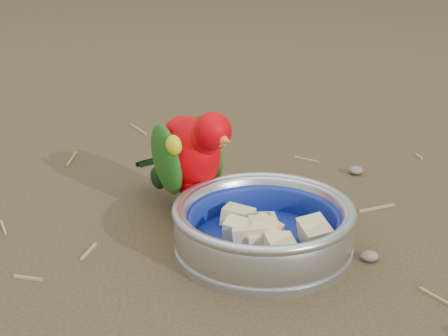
{
  "coord_description": "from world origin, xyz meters",
  "views": [
    {
      "loc": [
        -0.04,
        -0.76,
        0.39
      ],
      "look_at": [
        0.07,
        0.03,
        0.08
      ],
      "focal_mm": 55.0,
      "sensor_mm": 36.0,
      "label": 1
    }
  ],
  "objects": [
    {
      "name": "bowl_wall",
      "position": [
        0.11,
        -0.05,
        0.04
      ],
      "size": [
        0.21,
        0.21,
        0.04
      ],
      "primitive_type": null,
      "color": "#B2B2BA",
      "rests_on": "food_bowl"
    },
    {
      "name": "food_bowl",
      "position": [
        0.11,
        -0.05,
        0.01
      ],
      "size": [
        0.21,
        0.21,
        0.02
      ],
      "primitive_type": "cylinder",
      "color": "#B2B2BA",
      "rests_on": "ground"
    },
    {
      "name": "ground",
      "position": [
        0.0,
        0.0,
        0.0
      ],
      "size": [
        60.0,
        60.0,
        0.0
      ],
      "primitive_type": "plane",
      "color": "#453622"
    },
    {
      "name": "fruit_wedges",
      "position": [
        0.11,
        -0.05,
        0.03
      ],
      "size": [
        0.13,
        0.13,
        0.03
      ],
      "primitive_type": null,
      "color": "beige",
      "rests_on": "food_bowl"
    },
    {
      "name": "lory_parrot",
      "position": [
        0.04,
        0.07,
        0.07
      ],
      "size": [
        0.16,
        0.2,
        0.15
      ],
      "primitive_type": null,
      "rotation": [
        0.0,
        0.0,
        -2.64
      ],
      "color": "#CE0006",
      "rests_on": "ground"
    },
    {
      "name": "ground_debris",
      "position": [
        0.04,
        0.08,
        0.0
      ],
      "size": [
        0.9,
        0.8,
        0.01
      ],
      "primitive_type": null,
      "color": "#93874E",
      "rests_on": "ground"
    }
  ]
}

